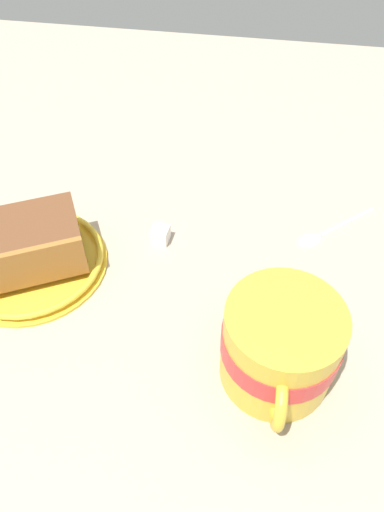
% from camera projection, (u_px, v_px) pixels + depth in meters
% --- Properties ---
extents(ground_plane, '(1.21, 1.21, 0.03)m').
position_uv_depth(ground_plane, '(121.00, 292.00, 0.52)').
color(ground_plane, tan).
extents(small_plate, '(0.16, 0.16, 0.01)m').
position_uv_depth(small_plate, '(31.00, 262.00, 0.51)').
color(small_plate, yellow).
rests_on(small_plate, ground_plane).
extents(cake_slice, '(0.14, 0.12, 0.06)m').
position_uv_depth(cake_slice, '(25.00, 246.00, 0.49)').
color(cake_slice, '#9E662D').
rests_on(cake_slice, small_plate).
extents(tea_mug, '(0.10, 0.12, 0.09)m').
position_uv_depth(tea_mug, '(280.00, 345.00, 0.40)').
color(tea_mug, gold).
rests_on(tea_mug, ground_plane).
extents(teaspoon, '(0.09, 0.08, 0.01)m').
position_uv_depth(teaspoon, '(322.00, 233.00, 0.55)').
color(teaspoon, silver).
rests_on(teaspoon, ground_plane).
extents(sugar_cube, '(0.02, 0.02, 0.02)m').
position_uv_depth(sugar_cube, '(160.00, 235.00, 0.54)').
color(sugar_cube, white).
rests_on(sugar_cube, ground_plane).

